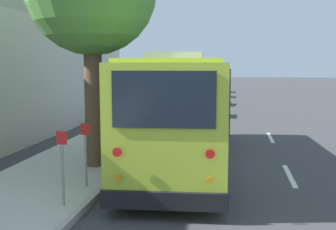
# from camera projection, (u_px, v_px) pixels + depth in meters

# --- Properties ---
(ground_plane) EXTENTS (160.00, 160.00, 0.00)m
(ground_plane) POSITION_uv_depth(u_px,v_px,m) (190.00, 169.00, 12.36)
(ground_plane) COLOR #3D3D3F
(sidewalk_slab) EXTENTS (80.00, 3.12, 0.15)m
(sidewalk_slab) POSITION_uv_depth(u_px,v_px,m) (77.00, 162.00, 12.88)
(sidewalk_slab) COLOR beige
(sidewalk_slab) RESTS_ON ground
(curb_strip) EXTENTS (80.00, 0.14, 0.15)m
(curb_strip) POSITION_uv_depth(u_px,v_px,m) (128.00, 164.00, 12.63)
(curb_strip) COLOR #AAA69D
(curb_strip) RESTS_ON ground
(shuttle_bus) EXTENTS (10.29, 3.30, 3.37)m
(shuttle_bus) POSITION_uv_depth(u_px,v_px,m) (180.00, 105.00, 12.96)
(shuttle_bus) COLOR #ADC633
(shuttle_bus) RESTS_ON ground
(parked_sedan_tan) EXTENTS (4.26, 1.82, 1.32)m
(parked_sedan_tan) POSITION_uv_depth(u_px,v_px,m) (197.00, 106.00, 24.47)
(parked_sedan_tan) COLOR tan
(parked_sedan_tan) RESTS_ON ground
(parked_sedan_black) EXTENTS (4.79, 2.03, 1.29)m
(parked_sedan_black) POSITION_uv_depth(u_px,v_px,m) (205.00, 97.00, 31.16)
(parked_sedan_black) COLOR black
(parked_sedan_black) RESTS_ON ground
(parked_sedan_white) EXTENTS (4.19, 1.90, 1.30)m
(parked_sedan_white) POSITION_uv_depth(u_px,v_px,m) (210.00, 90.00, 38.08)
(parked_sedan_white) COLOR silver
(parked_sedan_white) RESTS_ON ground
(parked_sedan_blue) EXTENTS (4.63, 1.82, 1.32)m
(parked_sedan_blue) POSITION_uv_depth(u_px,v_px,m) (213.00, 86.00, 44.42)
(parked_sedan_blue) COLOR navy
(parked_sedan_blue) RESTS_ON ground
(sign_post_near) EXTENTS (0.06, 0.22, 1.57)m
(sign_post_near) POSITION_uv_depth(u_px,v_px,m) (62.00, 168.00, 8.67)
(sign_post_near) COLOR gray
(sign_post_near) RESTS_ON sidewalk_slab
(sign_post_far) EXTENTS (0.06, 0.22, 1.53)m
(sign_post_far) POSITION_uv_depth(u_px,v_px,m) (86.00, 154.00, 10.04)
(sign_post_far) COLOR gray
(sign_post_far) RESTS_ON sidewalk_slab
(lane_stripe_mid) EXTENTS (2.40, 0.14, 0.01)m
(lane_stripe_mid) POSITION_uv_depth(u_px,v_px,m) (290.00, 175.00, 11.65)
(lane_stripe_mid) COLOR silver
(lane_stripe_mid) RESTS_ON ground
(lane_stripe_ahead) EXTENTS (2.40, 0.14, 0.01)m
(lane_stripe_ahead) POSITION_uv_depth(u_px,v_px,m) (270.00, 138.00, 17.54)
(lane_stripe_ahead) COLOR silver
(lane_stripe_ahead) RESTS_ON ground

